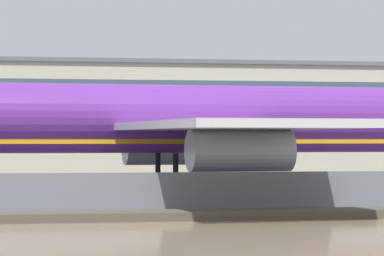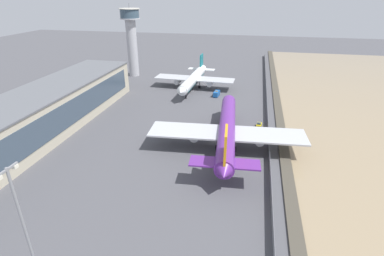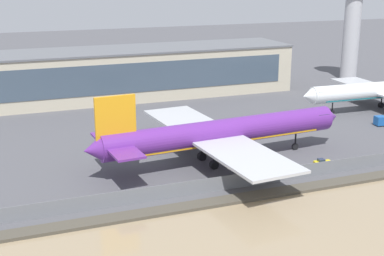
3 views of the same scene
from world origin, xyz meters
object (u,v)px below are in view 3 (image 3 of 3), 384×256
baggage_tug (323,164)px  control_tower (353,15)px  cargo_jet_purple (220,133)px  passenger_jet_white_teal (382,91)px

baggage_tug → control_tower: control_tower is taller
cargo_jet_purple → baggage_tug: size_ratio=15.96×
cargo_jet_purple → baggage_tug: bearing=-30.4°
passenger_jet_white_teal → baggage_tug: passenger_jet_white_teal is taller
control_tower → cargo_jet_purple: bearing=-141.1°
passenger_jet_white_teal → baggage_tug: (-39.18, -31.41, -4.40)m
passenger_jet_white_teal → baggage_tug: 50.41m
cargo_jet_purple → control_tower: size_ratio=1.43×
cargo_jet_purple → passenger_jet_white_teal: size_ratio=1.19×
cargo_jet_purple → baggage_tug: cargo_jet_purple is taller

